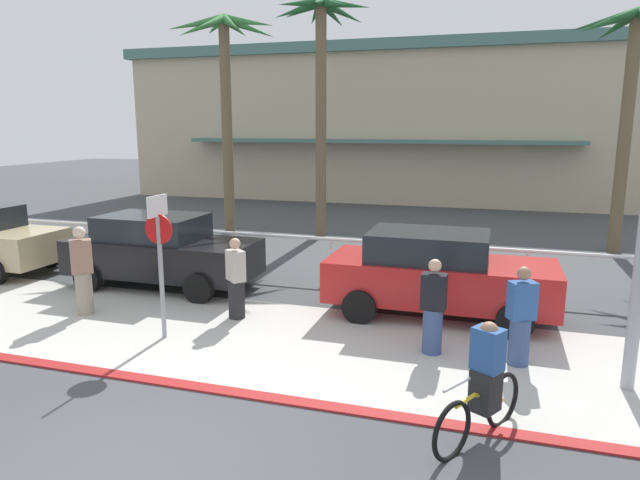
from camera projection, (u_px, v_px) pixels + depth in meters
name	position (u px, v px, depth m)	size (l,w,h in m)	color
ground_plane	(346.00, 265.00, 15.49)	(80.00, 80.00, 0.00)	#424447
sidewalk_strip	(262.00, 340.00, 10.06)	(44.00, 4.00, 0.02)	beige
curb_paint	(208.00, 388.00, 8.19)	(44.00, 0.24, 0.03)	maroon
building_backdrop	(397.00, 124.00, 31.89)	(26.52, 12.98, 7.56)	#BCAD8E
rail_fence	(331.00, 246.00, 13.92)	(22.75, 0.08, 1.04)	white
stop_sign_bike_lane	(160.00, 246.00, 9.82)	(0.52, 0.56, 2.56)	gray
palm_tree_0	(225.00, 67.00, 18.96)	(3.52, 3.58, 7.31)	brown
palm_tree_1	(321.00, 56.00, 18.47)	(3.15, 3.34, 7.73)	brown
palm_tree_2	(632.00, 64.00, 16.01)	(3.58, 3.28, 6.94)	brown
car_black_1	(161.00, 250.00, 13.25)	(4.40, 2.02, 1.69)	black
car_red_2	(437.00, 273.00, 11.20)	(4.40, 2.02, 1.69)	red
cyclist_yellow_0	(484.00, 385.00, 6.79)	(0.96, 1.61, 1.50)	black
pedestrian_0	(521.00, 321.00, 8.87)	(0.47, 0.43, 1.61)	#384C7A
pedestrian_1	(433.00, 311.00, 9.32)	(0.42, 0.34, 1.61)	#384C7A
pedestrian_2	(236.00, 282.00, 11.04)	(0.47, 0.46, 1.61)	#232326
pedestrian_3	(83.00, 274.00, 11.25)	(0.47, 0.46, 1.80)	gray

